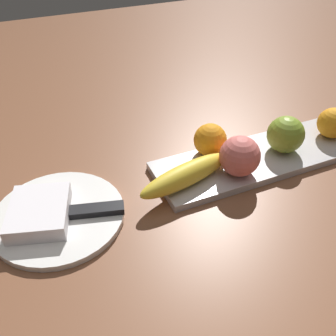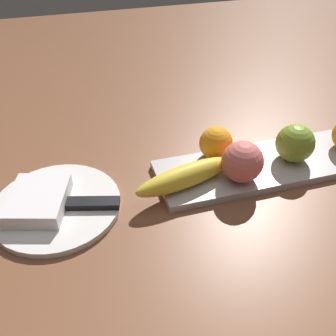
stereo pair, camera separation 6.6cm
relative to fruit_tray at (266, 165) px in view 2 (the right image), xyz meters
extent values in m
plane|color=brown|center=(0.03, 0.04, -0.01)|extent=(2.40, 2.40, 0.00)
cube|color=#BDB8BA|center=(0.00, 0.00, 0.00)|extent=(0.43, 0.14, 0.01)
sphere|color=olive|center=(-0.05, 0.00, 0.04)|extent=(0.07, 0.07, 0.07)
ellipsoid|color=yellow|center=(0.17, 0.02, 0.03)|extent=(0.20, 0.08, 0.04)
sphere|color=orange|center=(0.09, -0.05, 0.04)|extent=(0.07, 0.07, 0.07)
sphere|color=#E66F68|center=(0.07, 0.03, 0.05)|extent=(0.08, 0.08, 0.08)
cylinder|color=white|center=(0.40, 0.00, 0.00)|extent=(0.22, 0.22, 0.01)
cube|color=white|center=(0.43, 0.00, 0.02)|extent=(0.12, 0.13, 0.03)
cube|color=silver|center=(0.40, 0.01, 0.01)|extent=(0.15, 0.06, 0.00)
cube|color=black|center=(0.34, 0.02, 0.01)|extent=(0.09, 0.05, 0.01)
camera|label=1|loc=(0.41, 0.48, 0.45)|focal=39.95mm
camera|label=2|loc=(0.35, 0.50, 0.45)|focal=39.95mm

